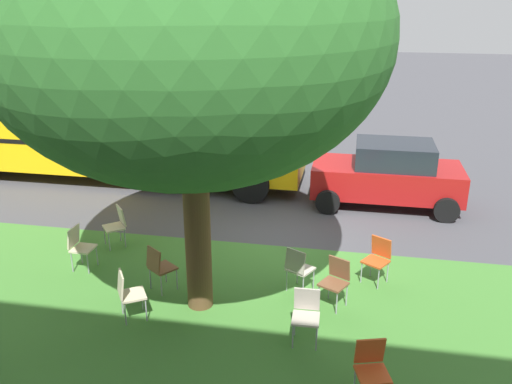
# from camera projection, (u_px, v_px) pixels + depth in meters

# --- Properties ---
(ground) EXTENTS (80.00, 80.00, 0.00)m
(ground) POSITION_uv_depth(u_px,v_px,m) (272.00, 241.00, 11.77)
(ground) COLOR #424247
(grass_verge) EXTENTS (48.00, 6.00, 0.01)m
(grass_verge) POSITION_uv_depth(u_px,v_px,m) (241.00, 325.00, 8.82)
(grass_verge) COLOR #3D752D
(grass_verge) RESTS_ON ground
(street_tree) EXTENTS (5.97, 5.97, 6.77)m
(street_tree) POSITION_uv_depth(u_px,v_px,m) (189.00, 36.00, 7.81)
(street_tree) COLOR brown
(street_tree) RESTS_ON ground
(chair_0) EXTENTS (0.59, 0.59, 0.88)m
(chair_0) POSITION_uv_depth(u_px,v_px,m) (117.00, 223.00, 11.42)
(chair_0) COLOR beige
(chair_0) RESTS_ON ground
(chair_1) EXTENTS (0.58, 0.58, 0.88)m
(chair_1) POSITION_uv_depth(u_px,v_px,m) (159.00, 265.00, 9.67)
(chair_1) COLOR brown
(chair_1) RESTS_ON ground
(chair_2) EXTENTS (0.43, 0.43, 0.88)m
(chair_2) POSITION_uv_depth(u_px,v_px,m) (79.00, 244.00, 10.46)
(chair_2) COLOR beige
(chair_2) RESTS_ON ground
(chair_4) EXTENTS (0.56, 0.57, 0.88)m
(chair_4) POSITION_uv_depth(u_px,v_px,m) (298.00, 267.00, 9.62)
(chair_4) COLOR #ADA393
(chair_4) RESTS_ON ground
(chair_5) EXTENTS (0.43, 0.44, 0.88)m
(chair_5) POSITION_uv_depth(u_px,v_px,m) (306.00, 312.00, 8.27)
(chair_5) COLOR #ADA393
(chair_5) RESTS_ON ground
(chair_6) EXTENTS (0.57, 0.57, 0.88)m
(chair_6) POSITION_uv_depth(u_px,v_px,m) (378.00, 256.00, 9.99)
(chair_6) COLOR #C64C1E
(chair_6) RESTS_ON ground
(chair_7) EXTENTS (0.58, 0.57, 0.88)m
(chair_7) POSITION_uv_depth(u_px,v_px,m) (128.00, 291.00, 8.83)
(chair_7) COLOR beige
(chair_7) RESTS_ON ground
(chair_8) EXTENTS (0.52, 0.52, 0.88)m
(chair_8) POSITION_uv_depth(u_px,v_px,m) (371.00, 366.00, 7.08)
(chair_8) COLOR #C64C1E
(chair_8) RESTS_ON ground
(chair_9) EXTENTS (0.56, 0.56, 0.88)m
(chair_9) POSITION_uv_depth(u_px,v_px,m) (336.00, 278.00, 9.23)
(chair_9) COLOR brown
(chair_9) RESTS_ON ground
(parked_car) EXTENTS (3.70, 1.92, 1.65)m
(parked_car) POSITION_uv_depth(u_px,v_px,m) (388.00, 174.00, 13.50)
(parked_car) COLOR maroon
(parked_car) RESTS_ON ground
(school_bus) EXTENTS (10.40, 2.80, 2.88)m
(school_bus) POSITION_uv_depth(u_px,v_px,m) (121.00, 119.00, 15.19)
(school_bus) COLOR yellow
(school_bus) RESTS_ON ground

